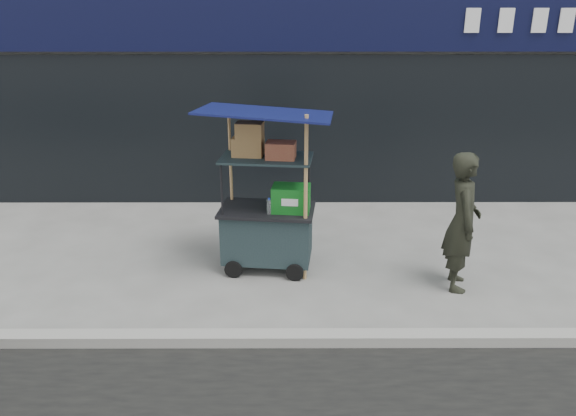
{
  "coord_description": "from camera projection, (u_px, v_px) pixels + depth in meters",
  "views": [
    {
      "loc": [
        -0.56,
        -4.94,
        3.24
      ],
      "look_at": [
        -0.55,
        1.2,
        0.91
      ],
      "focal_mm": 35.0,
      "sensor_mm": 36.0,
      "label": 1
    }
  ],
  "objects": [
    {
      "name": "ground",
      "position": [
        341.0,
        332.0,
        5.77
      ],
      "size": [
        80.0,
        80.0,
        0.0
      ],
      "primitive_type": "plane",
      "color": "slate",
      "rests_on": "ground"
    },
    {
      "name": "curb",
      "position": [
        343.0,
        338.0,
        5.56
      ],
      "size": [
        80.0,
        0.18,
        0.12
      ],
      "primitive_type": "cube",
      "color": "#999890",
      "rests_on": "ground"
    },
    {
      "name": "vendor_cart",
      "position": [
        268.0,
        214.0,
        6.9
      ],
      "size": [
        1.64,
        1.24,
        2.07
      ],
      "rotation": [
        0.0,
        0.0,
        -0.11
      ],
      "color": "black",
      "rests_on": "ground"
    },
    {
      "name": "vendor_man",
      "position": [
        462.0,
        222.0,
        6.41
      ],
      "size": [
        0.48,
        0.65,
        1.64
      ],
      "primitive_type": "imported",
      "rotation": [
        0.0,
        0.0,
        1.42
      ],
      "color": "black",
      "rests_on": "ground"
    }
  ]
}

